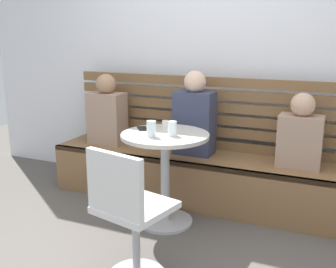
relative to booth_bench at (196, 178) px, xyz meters
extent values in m
cube|color=silver|center=(0.00, 0.44, 1.23)|extent=(5.20, 0.10, 2.90)
cube|color=brown|center=(0.00, 0.00, 0.00)|extent=(2.70, 0.52, 0.44)
cube|color=brown|center=(0.00, -0.24, 0.20)|extent=(2.70, 0.04, 0.04)
cube|color=brown|center=(0.00, 0.24, 0.26)|extent=(2.65, 0.04, 0.09)
cube|color=brown|center=(0.00, 0.24, 0.39)|extent=(2.65, 0.04, 0.09)
cube|color=brown|center=(0.00, 0.24, 0.50)|extent=(2.65, 0.04, 0.09)
cube|color=brown|center=(0.00, 0.24, 0.62)|extent=(2.65, 0.04, 0.09)
cube|color=brown|center=(0.00, 0.24, 0.73)|extent=(2.65, 0.04, 0.09)
cube|color=brown|center=(0.00, 0.24, 0.84)|extent=(2.65, 0.04, 0.09)
cylinder|color=#ADADB2|center=(-0.08, -0.50, -0.21)|extent=(0.44, 0.44, 0.02)
cylinder|color=#ADADB2|center=(-0.08, -0.50, 0.15)|extent=(0.07, 0.07, 0.69)
cylinder|color=#B7B2A8|center=(-0.08, -0.50, 0.50)|extent=(0.68, 0.68, 0.03)
cylinder|color=#ADADB2|center=(0.05, -1.25, 0.00)|extent=(0.05, 0.05, 0.45)
cube|color=silver|center=(0.05, -1.25, 0.25)|extent=(0.48, 0.48, 0.04)
cube|color=silver|center=(0.02, -1.41, 0.45)|extent=(0.40, 0.13, 0.36)
cube|color=#333851|center=(-0.04, 0.03, 0.50)|extent=(0.34, 0.22, 0.56)
sphere|color=#DBB293|center=(-0.04, 0.03, 0.86)|extent=(0.19, 0.19, 0.19)
cube|color=#9E7F6B|center=(-0.93, 0.02, 0.47)|extent=(0.34, 0.22, 0.49)
sphere|color=#A37A5B|center=(-0.93, 0.02, 0.80)|extent=(0.19, 0.19, 0.19)
cube|color=#9E7F6B|center=(0.86, 0.03, 0.43)|extent=(0.34, 0.22, 0.42)
sphere|color=tan|center=(0.86, 0.03, 0.72)|extent=(0.19, 0.19, 0.19)
cylinder|color=white|center=(-0.01, -0.54, 0.57)|extent=(0.07, 0.07, 0.11)
cylinder|color=silver|center=(-0.17, -0.30, 0.55)|extent=(0.06, 0.06, 0.05)
cylinder|color=silver|center=(-0.14, -0.63, 0.58)|extent=(0.07, 0.07, 0.12)
cube|color=black|center=(-0.31, -0.43, 0.52)|extent=(0.14, 0.15, 0.01)
camera|label=1|loc=(1.12, -3.20, 1.26)|focal=42.70mm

